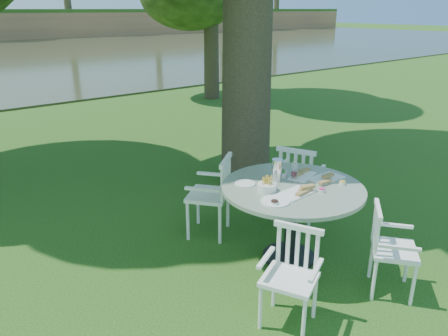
{
  "coord_description": "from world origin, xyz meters",
  "views": [
    {
      "loc": [
        -2.92,
        -3.41,
        2.55
      ],
      "look_at": [
        0.0,
        0.2,
        0.85
      ],
      "focal_mm": 35.0,
      "sensor_mm": 36.0,
      "label": 1
    }
  ],
  "objects": [
    {
      "name": "chair_ne",
      "position": [
        0.97,
        -0.05,
        0.57
      ],
      "size": [
        0.62,
        0.63,
        0.97
      ],
      "rotation": [
        0.0,
        0.0,
        -4.31
      ],
      "color": "white",
      "rests_on": "ground"
    },
    {
      "name": "chair_sw",
      "position": [
        -0.48,
        -1.32,
        0.5
      ],
      "size": [
        0.54,
        0.56,
        0.85
      ],
      "rotation": [
        0.0,
        0.0,
        -1.13
      ],
      "color": "white",
      "rests_on": "ground"
    },
    {
      "name": "table",
      "position": [
        0.22,
        -0.65,
        0.69
      ],
      "size": [
        1.46,
        1.46,
        0.84
      ],
      "color": "black",
      "rests_on": "ground"
    },
    {
      "name": "chair_se",
      "position": [
        0.49,
        -1.59,
        0.5
      ],
      "size": [
        0.59,
        0.58,
        0.85
      ],
      "rotation": [
        0.0,
        0.0,
        0.66
      ],
      "color": "white",
      "rests_on": "ground"
    },
    {
      "name": "ground",
      "position": [
        0.0,
        0.0,
        0.0
      ],
      "size": [
        140.0,
        140.0,
        0.0
      ],
      "primitive_type": "plane",
      "color": "#13390C",
      "rests_on": "ground"
    },
    {
      "name": "tableware",
      "position": [
        0.18,
        -0.56,
        0.89
      ],
      "size": [
        1.18,
        0.79,
        0.23
      ],
      "color": "white",
      "rests_on": "table"
    },
    {
      "name": "chair_nw",
      "position": [
        -0.06,
        0.27,
        0.57
      ],
      "size": [
        0.66,
        0.66,
        0.96
      ],
      "rotation": [
        0.0,
        0.0,
        -2.48
      ],
      "color": "white",
      "rests_on": "ground"
    }
  ]
}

